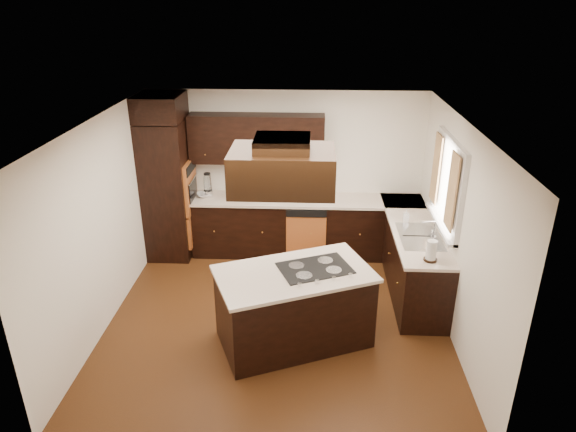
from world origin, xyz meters
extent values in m
cube|color=brown|center=(0.00, 0.00, -0.01)|extent=(4.20, 4.20, 0.02)
cube|color=silver|center=(0.00, 0.00, 2.51)|extent=(4.20, 4.20, 0.02)
cube|color=white|center=(0.00, 2.11, 1.25)|extent=(4.20, 0.02, 2.50)
cube|color=white|center=(0.00, -2.11, 1.25)|extent=(4.20, 0.02, 2.50)
cube|color=white|center=(-2.11, 0.00, 1.25)|extent=(0.02, 4.20, 2.50)
cube|color=white|center=(2.11, 0.00, 1.25)|extent=(0.02, 4.20, 2.50)
cube|color=black|center=(-1.78, 1.71, 1.06)|extent=(0.65, 0.75, 2.12)
cube|color=#C5662C|center=(-1.43, 1.71, 1.12)|extent=(0.05, 0.62, 0.78)
cube|color=black|center=(0.03, 1.80, 0.44)|extent=(2.93, 0.60, 0.88)
cube|color=black|center=(1.80, 0.90, 0.44)|extent=(0.60, 2.40, 0.88)
cube|color=beige|center=(0.03, 1.79, 0.90)|extent=(2.93, 0.63, 0.04)
cube|color=beige|center=(1.79, 0.90, 0.90)|extent=(0.63, 2.40, 0.04)
cube|color=black|center=(-0.43, 1.93, 1.81)|extent=(2.00, 0.34, 0.72)
cube|color=#C5662C|center=(0.33, 1.50, 0.40)|extent=(0.60, 0.05, 0.72)
cube|color=silver|center=(2.07, 0.55, 1.65)|extent=(0.06, 1.32, 1.12)
cube|color=white|center=(2.10, 0.55, 1.65)|extent=(0.00, 1.20, 1.00)
cube|color=beige|center=(2.01, 0.13, 1.70)|extent=(0.02, 0.34, 0.90)
cube|color=beige|center=(2.01, 0.97, 1.70)|extent=(0.02, 0.34, 0.90)
cube|color=silver|center=(1.80, 0.55, 0.92)|extent=(0.52, 0.84, 0.01)
cube|color=black|center=(0.22, -0.45, 0.44)|extent=(1.89, 1.48, 0.88)
cube|color=beige|center=(0.22, -0.45, 0.90)|extent=(1.97, 1.56, 0.04)
cube|color=black|center=(0.45, -0.35, 0.93)|extent=(0.93, 0.79, 0.01)
cube|color=black|center=(0.10, -0.55, 2.16)|extent=(1.05, 0.72, 0.42)
cube|color=black|center=(0.10, -0.55, 2.44)|extent=(0.55, 0.50, 0.13)
cylinder|color=silver|center=(-1.18, 1.81, 0.97)|extent=(0.15, 0.15, 0.10)
cone|color=silver|center=(-1.18, 1.81, 1.15)|extent=(0.13, 0.13, 0.26)
cube|color=black|center=(-0.67, 1.70, 1.07)|extent=(0.38, 0.17, 0.30)
imported|color=silver|center=(-1.24, 1.81, 0.95)|extent=(0.30, 0.30, 0.06)
imported|color=silver|center=(1.70, 1.03, 1.00)|extent=(0.08, 0.08, 0.17)
cylinder|color=silver|center=(1.80, -0.10, 1.05)|extent=(0.15, 0.15, 0.26)
camera|label=1|loc=(0.40, -5.46, 3.80)|focal=32.00mm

